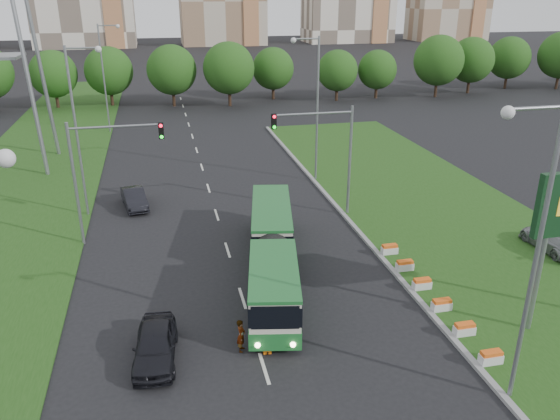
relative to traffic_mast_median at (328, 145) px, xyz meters
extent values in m
plane|color=black|center=(-4.78, -10.00, -5.35)|extent=(360.00, 360.00, 0.00)
cube|color=#1E4413|center=(8.22, -2.00, -5.27)|extent=(14.00, 60.00, 0.15)
cube|color=gray|center=(1.27, -2.00, -5.26)|extent=(0.30, 60.00, 0.18)
cube|color=#1E4413|center=(-22.78, 15.00, -5.30)|extent=(12.00, 110.00, 0.10)
cylinder|color=gray|center=(5.22, -16.00, -2.55)|extent=(0.24, 0.24, 5.60)
cylinder|color=gray|center=(1.62, 0.00, -1.35)|extent=(0.20, 0.20, 8.00)
cylinder|color=gray|center=(-1.13, 0.00, 2.25)|extent=(5.50, 0.14, 0.14)
cube|color=black|center=(-3.88, 0.00, 1.85)|extent=(0.32, 0.32, 1.00)
cylinder|color=gray|center=(-16.78, -1.00, -1.35)|extent=(0.20, 0.20, 8.00)
cylinder|color=gray|center=(-14.03, -1.00, 2.25)|extent=(5.50, 0.14, 0.14)
cube|color=black|center=(-11.28, -1.00, 1.85)|extent=(0.32, 0.32, 1.00)
cube|color=beige|center=(-5.81, -12.32, -3.74)|extent=(2.31, 6.36, 2.49)
cube|color=beige|center=(-5.81, -4.16, -3.74)|extent=(2.31, 7.75, 2.49)
cylinder|color=black|center=(-5.81, -8.58, -3.78)|extent=(2.31, 1.15, 2.31)
cube|color=#1C6229|center=(-5.81, -12.32, -4.57)|extent=(2.38, 6.41, 0.88)
cube|color=#1C6229|center=(-5.81, -4.16, -4.57)|extent=(2.38, 7.79, 0.88)
cube|color=black|center=(-5.81, -12.32, -3.32)|extent=(2.38, 6.41, 0.97)
cube|color=black|center=(-5.81, -4.16, -3.32)|extent=(2.38, 7.79, 0.97)
imported|color=black|center=(-12.34, -14.31, -4.58)|extent=(2.19, 4.64, 1.53)
imported|color=black|center=(-13.65, 4.93, -4.63)|extent=(2.26, 4.55, 1.43)
imported|color=gray|center=(12.06, -8.76, -4.51)|extent=(2.02, 4.77, 1.37)
imported|color=gray|center=(-8.54, -14.51, -4.55)|extent=(0.54, 0.67, 1.60)
cube|color=orange|center=(-7.43, -14.93, -5.04)|extent=(0.36, 0.31, 0.62)
cylinder|color=black|center=(-7.43, -15.09, -5.28)|extent=(0.04, 0.15, 0.15)
camera|label=1|loc=(-11.39, -35.15, 9.92)|focal=35.00mm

